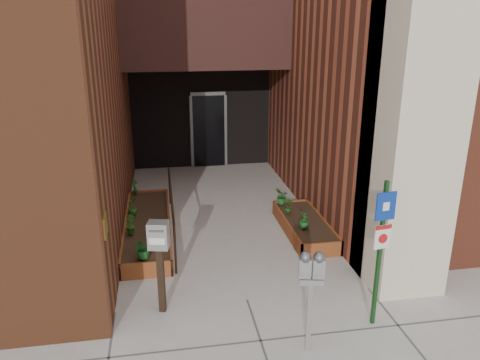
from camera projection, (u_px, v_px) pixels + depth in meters
name	position (u px, v px, depth m)	size (l,w,h in m)	color
ground	(247.00, 300.00, 7.26)	(80.00, 80.00, 0.00)	#9E9991
planter_left	(148.00, 228.00, 9.49)	(0.90, 3.60, 0.30)	maroon
planter_right	(304.00, 227.00, 9.53)	(0.80, 2.20, 0.30)	maroon
handrail	(171.00, 199.00, 9.32)	(0.04, 3.34, 0.90)	black
parking_meter	(311.00, 275.00, 5.80)	(0.33, 0.18, 1.44)	#959597
sign_post	(382.00, 240.00, 6.27)	(0.29, 0.09, 2.16)	#153A15
payment_dropbox	(159.00, 248.00, 6.66)	(0.33, 0.27, 1.44)	black
shrub_left_a	(143.00, 248.00, 7.87)	(0.34, 0.34, 0.37)	#1B6120
shrub_left_b	(130.00, 225.00, 8.78)	(0.20, 0.20, 0.37)	#255719
shrub_left_c	(132.00, 207.00, 9.68)	(0.18, 0.18, 0.33)	#2A5C1A
shrub_left_d	(135.00, 187.00, 10.82)	(0.18, 0.18, 0.34)	#1D5E1A
shrub_right_a	(304.00, 220.00, 9.03)	(0.18, 0.18, 0.33)	#18561A
shrub_right_b	(288.00, 206.00, 9.70)	(0.18, 0.18, 0.35)	#1D601B
shrub_right_c	(282.00, 197.00, 10.22)	(0.31, 0.31, 0.34)	#1B6120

